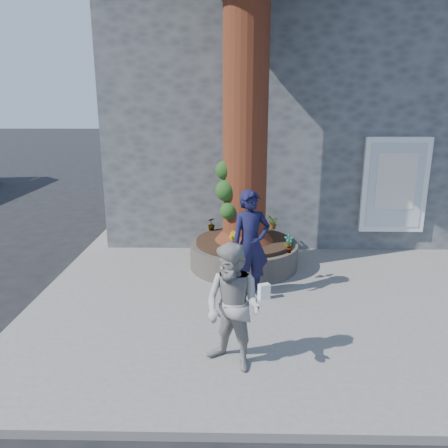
{
  "coord_description": "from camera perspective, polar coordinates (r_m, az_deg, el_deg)",
  "views": [
    {
      "loc": [
        0.55,
        -6.89,
        3.5
      ],
      "look_at": [
        0.39,
        1.32,
        1.25
      ],
      "focal_mm": 35.0,
      "sensor_mm": 36.0,
      "label": 1
    }
  ],
  "objects": [
    {
      "name": "ground",
      "position": [
        7.75,
        -3.13,
        -11.55
      ],
      "size": [
        120.0,
        120.0,
        0.0
      ],
      "primitive_type": "plane",
      "color": "black",
      "rests_on": "ground"
    },
    {
      "name": "pavement",
      "position": [
        8.66,
        7.4,
        -8.21
      ],
      "size": [
        9.0,
        8.0,
        0.12
      ],
      "primitive_type": "cube",
      "color": "slate",
      "rests_on": "ground"
    },
    {
      "name": "yellow_line",
      "position": [
        9.36,
        -21.81,
        -7.79
      ],
      "size": [
        0.1,
        30.0,
        0.01
      ],
      "primitive_type": "cube",
      "color": "yellow",
      "rests_on": "ground"
    },
    {
      "name": "stone_shop",
      "position": [
        14.23,
        9.29,
        13.75
      ],
      "size": [
        10.3,
        8.3,
        6.3
      ],
      "color": "#484A4C",
      "rests_on": "ground"
    },
    {
      "name": "planter",
      "position": [
        9.42,
        2.59,
        -3.83
      ],
      "size": [
        2.3,
        2.3,
        0.6
      ],
      "color": "black",
      "rests_on": "pavement"
    },
    {
      "name": "man",
      "position": [
        7.78,
        3.47,
        -2.67
      ],
      "size": [
        0.82,
        0.65,
        1.96
      ],
      "primitive_type": "imported",
      "rotation": [
        0.0,
        0.0,
        0.29
      ],
      "color": "black",
      "rests_on": "pavement"
    },
    {
      "name": "woman",
      "position": [
        5.73,
        1.18,
        -10.85
      ],
      "size": [
        1.05,
        1.0,
        1.71
      ],
      "primitive_type": "imported",
      "rotation": [
        0.0,
        0.0,
        -0.61
      ],
      "color": "#989591",
      "rests_on": "pavement"
    },
    {
      "name": "shopping_bag",
      "position": [
        7.96,
        5.26,
        -8.78
      ],
      "size": [
        0.23,
        0.19,
        0.28
      ],
      "primitive_type": "cube",
      "rotation": [
        0.0,
        0.0,
        0.39
      ],
      "color": "white",
      "rests_on": "pavement"
    },
    {
      "name": "plant_a",
      "position": [
        8.52,
        8.5,
        -2.58
      ],
      "size": [
        0.21,
        0.16,
        0.37
      ],
      "primitive_type": "imported",
      "rotation": [
        0.0,
        0.0,
        0.15
      ],
      "color": "gray",
      "rests_on": "planter"
    },
    {
      "name": "plant_b",
      "position": [
        8.45,
        1.09,
        -2.39
      ],
      "size": [
        0.28,
        0.29,
        0.42
      ],
      "primitive_type": "imported",
      "rotation": [
        0.0,
        0.0,
        1.87
      ],
      "color": "gray",
      "rests_on": "planter"
    },
    {
      "name": "plant_c",
      "position": [
        9.98,
        -1.66,
        0.0
      ],
      "size": [
        0.23,
        0.23,
        0.29
      ],
      "primitive_type": "imported",
      "rotation": [
        0.0,
        0.0,
        3.7
      ],
      "color": "gray",
      "rests_on": "planter"
    },
    {
      "name": "plant_d",
      "position": [
        10.13,
        6.42,
        0.27
      ],
      "size": [
        0.33,
        0.35,
        0.33
      ],
      "primitive_type": "imported",
      "rotation": [
        0.0,
        0.0,
        4.96
      ],
      "color": "gray",
      "rests_on": "planter"
    }
  ]
}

